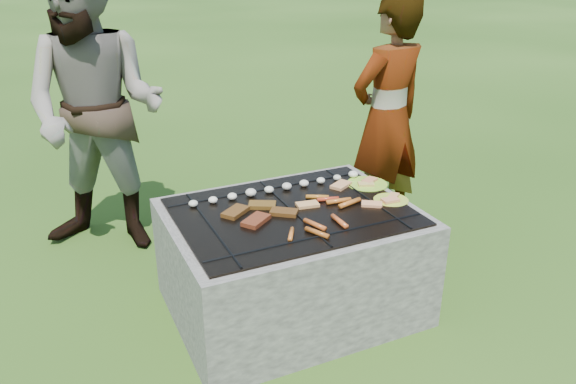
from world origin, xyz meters
name	(u,v)px	position (x,y,z in m)	size (l,w,h in m)	color
lawn	(292,307)	(0.00, 0.00, 0.00)	(60.00, 60.00, 0.00)	#234411
fire_pit	(292,264)	(0.00, 0.00, 0.28)	(1.30, 1.00, 0.62)	gray
mushrooms	(279,188)	(0.05, 0.27, 0.63)	(1.05, 0.06, 0.04)	beige
pork_slabs	(258,213)	(-0.18, 0.03, 0.62)	(0.40, 0.31, 0.02)	brown
sausages	(328,213)	(0.15, -0.13, 0.62)	(0.56, 0.49, 0.03)	orange
bread_on_grate	(338,196)	(0.31, 0.05, 0.62)	(0.45, 0.42, 0.02)	tan
plate_far	(367,184)	(0.56, 0.15, 0.61)	(0.28, 0.28, 0.03)	#C9D132
plate_near	(391,200)	(0.56, -0.10, 0.61)	(0.24, 0.24, 0.03)	yellow
cook	(387,119)	(1.01, 0.63, 0.83)	(0.61, 0.40, 1.66)	#A5968A
bystander	(96,111)	(-0.80, 1.21, 0.95)	(0.92, 0.72, 1.90)	#A19086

